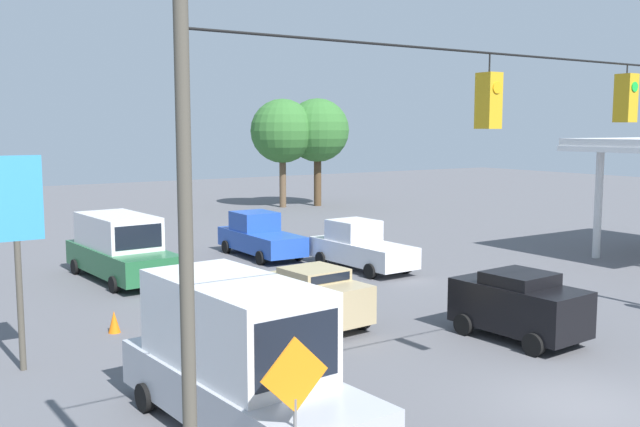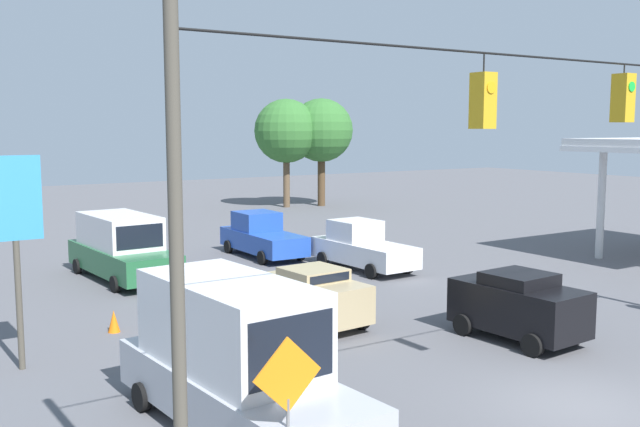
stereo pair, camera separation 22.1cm
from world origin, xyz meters
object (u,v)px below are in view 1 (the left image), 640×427
box_truck_silver_parked_shoulder (239,358)px  tree_horizon_left (318,131)px  traffic_cone_second (200,384)px  overhead_signal_span (620,183)px  sedan_black_crossing_near (519,305)px  tree_horizon_right (282,131)px  box_truck_green_withflow_far (120,247)px  work_zone_sign (295,388)px  sedan_tan_withflow_mid (314,296)px  traffic_cone_third (154,346)px  pickup_truck_blue_oncoming_deep (260,236)px  traffic_cone_fourth (114,322)px  pickup_truck_white_oncoming_far (360,247)px

box_truck_silver_parked_shoulder → tree_horizon_left: tree_horizon_left is taller
box_truck_silver_parked_shoulder → traffic_cone_second: (-0.04, -2.06, -1.19)m
overhead_signal_span → sedan_black_crossing_near: 6.92m
tree_horizon_right → overhead_signal_span: bearing=69.2°
box_truck_green_withflow_far → overhead_signal_span: bearing=102.3°
overhead_signal_span → work_zone_sign: bearing=-5.0°
sedan_tan_withflow_mid → traffic_cone_third: 5.42m
sedan_tan_withflow_mid → box_truck_silver_parked_shoulder: box_truck_silver_parked_shoulder is taller
pickup_truck_blue_oncoming_deep → traffic_cone_third: (9.81, 12.01, -0.64)m
traffic_cone_second → tree_horizon_left: tree_horizon_left is taller
traffic_cone_fourth → tree_horizon_left: bearing=-133.2°
box_truck_green_withflow_far → pickup_truck_white_oncoming_far: (-9.48, 3.80, -0.34)m
sedan_tan_withflow_mid → traffic_cone_fourth: 6.15m
box_truck_silver_parked_shoulder → traffic_cone_third: (-0.15, -5.35, -1.19)m
pickup_truck_blue_oncoming_deep → pickup_truck_white_oncoming_far: bearing=113.2°
pickup_truck_white_oncoming_far → box_truck_green_withflow_far: bearing=-21.8°
overhead_signal_span → box_truck_green_withflow_far: 20.55m
sedan_black_crossing_near → traffic_cone_fourth: bearing=-36.7°
traffic_cone_second → sedan_black_crossing_near: bearing=174.6°
pickup_truck_white_oncoming_far → tree_horizon_right: tree_horizon_right is taller
overhead_signal_span → pickup_truck_blue_oncoming_deep: size_ratio=3.51×
traffic_cone_fourth → box_truck_silver_parked_shoulder: bearing=89.8°
tree_horizon_right → work_zone_sign: bearing=59.7°
overhead_signal_span → tree_horizon_left: tree_horizon_left is taller
overhead_signal_span → traffic_cone_third: 12.33m
sedan_black_crossing_near → work_zone_sign: bearing=22.5°
work_zone_sign → tree_horizon_left: size_ratio=0.33×
overhead_signal_span → work_zone_sign: (7.55, -0.65, -3.07)m
sedan_tan_withflow_mid → pickup_truck_white_oncoming_far: bearing=-135.7°
pickup_truck_blue_oncoming_deep → box_truck_green_withflow_far: 7.41m
traffic_cone_third → tree_horizon_right: bearing=-125.9°
tree_horizon_right → tree_horizon_left: bearing=167.3°
overhead_signal_span → traffic_cone_fourth: 14.77m
tree_horizon_left → traffic_cone_fourth: bearing=46.8°
box_truck_green_withflow_far → sedan_tan_withflow_mid: size_ratio=1.74×
traffic_cone_third → tree_horizon_right: (-21.68, -29.93, 5.58)m
box_truck_green_withflow_far → pickup_truck_white_oncoming_far: 10.22m
sedan_tan_withflow_mid → traffic_cone_third: size_ratio=5.83×
pickup_truck_blue_oncoming_deep → tree_horizon_left: size_ratio=0.66×
tree_horizon_right → box_truck_green_withflow_far: bearing=45.2°
traffic_cone_second → traffic_cone_fourth: (0.01, -6.31, 0.00)m
overhead_signal_span → pickup_truck_white_oncoming_far: (-5.19, -15.95, -4.08)m
traffic_cone_third → sedan_black_crossing_near: bearing=156.4°
overhead_signal_span → traffic_cone_fourth: size_ratio=29.10×
traffic_cone_third → tree_horizon_right: tree_horizon_right is taller
pickup_truck_blue_oncoming_deep → pickup_truck_white_oncoming_far: same height
box_truck_green_withflow_far → traffic_cone_fourth: (2.67, 7.60, -0.98)m
tree_horizon_right → box_truck_silver_parked_shoulder: bearing=58.2°
work_zone_sign → pickup_truck_white_oncoming_far: bearing=-129.8°
pickup_truck_blue_oncoming_deep → box_truck_silver_parked_shoulder: bearing=60.2°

